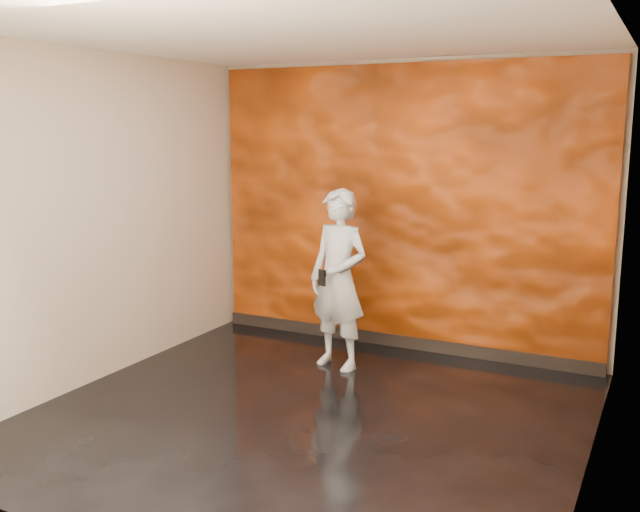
{
  "coord_description": "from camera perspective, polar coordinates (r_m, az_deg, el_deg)",
  "views": [
    {
      "loc": [
        2.39,
        -4.54,
        2.18
      ],
      "look_at": [
        -0.32,
        0.83,
        1.07
      ],
      "focal_mm": 40.0,
      "sensor_mm": 36.0,
      "label": 1
    }
  ],
  "objects": [
    {
      "name": "room",
      "position": [
        5.19,
        -1.0,
        1.77
      ],
      "size": [
        4.02,
        4.02,
        2.81
      ],
      "color": "black",
      "rests_on": "ground"
    },
    {
      "name": "man",
      "position": [
        6.4,
        1.5,
        -1.9
      ],
      "size": [
        0.67,
        0.51,
        1.63
      ],
      "primitive_type": "imported",
      "rotation": [
        0.0,
        0.0,
        -0.23
      ],
      "color": "#A9B1BA",
      "rests_on": "ground"
    },
    {
      "name": "phone",
      "position": [
        6.2,
        0.16,
        -1.74
      ],
      "size": [
        0.08,
        0.04,
        0.15
      ],
      "primitive_type": "cube",
      "rotation": [
        0.0,
        0.0,
        -0.34
      ],
      "color": "black",
      "rests_on": "man"
    },
    {
      "name": "feature_wall",
      "position": [
        6.97,
        6.54,
        3.76
      ],
      "size": [
        3.9,
        0.06,
        2.75
      ],
      "primitive_type": "cube",
      "color": "#D84D0B",
      "rests_on": "ground"
    },
    {
      "name": "baseboard",
      "position": [
        7.2,
        6.21,
        -6.75
      ],
      "size": [
        3.9,
        0.04,
        0.12
      ],
      "primitive_type": "cube",
      "color": "black",
      "rests_on": "ground"
    }
  ]
}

